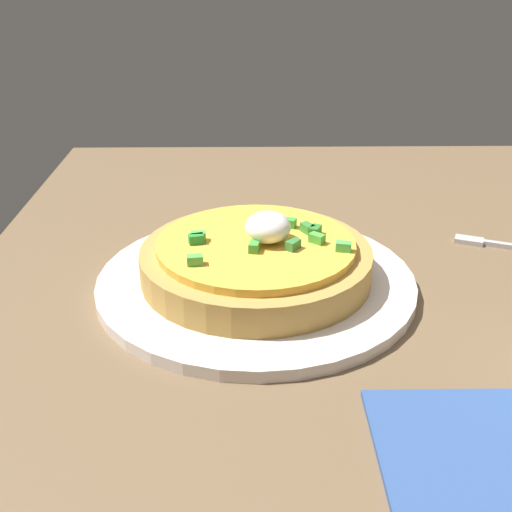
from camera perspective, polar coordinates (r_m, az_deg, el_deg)
dining_table at (r=55.75cm, az=10.24°, el=-5.64°), size 93.45×73.05×2.85cm
plate at (r=56.72cm, az=0.00°, el=-2.29°), size 28.02×28.02×1.06cm
pizza at (r=55.68cm, az=0.04°, el=-0.25°), size 20.17×20.17×6.01cm
fork at (r=68.75cm, az=21.00°, el=0.93°), size 4.99×10.56×0.50cm
napkin at (r=42.01cm, az=18.64°, el=-16.21°), size 11.41×11.41×0.40cm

